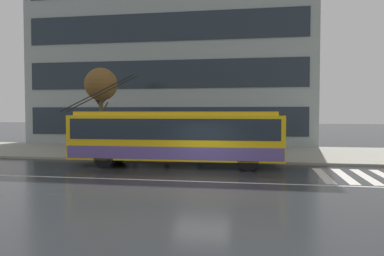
{
  "coord_description": "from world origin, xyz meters",
  "views": [
    {
      "loc": [
        2.53,
        -16.95,
        2.89
      ],
      "look_at": [
        -1.03,
        3.38,
        2.02
      ],
      "focal_mm": 36.34,
      "sensor_mm": 36.0,
      "label": 1
    }
  ],
  "objects": [
    {
      "name": "pedestrian_approaching_curb",
      "position": [
        -1.09,
        6.55,
        1.12
      ],
      "size": [
        0.51,
        0.51,
        1.66
      ],
      "color": "navy",
      "rests_on": "sidewalk_slab"
    },
    {
      "name": "crosswalk_stripe_edge_near",
      "position": [
        5.38,
        1.3,
        0.0
      ],
      "size": [
        0.44,
        4.4,
        0.01
      ],
      "primitive_type": "cube",
      "color": "beige",
      "rests_on": "ground_plane"
    },
    {
      "name": "street_tree_bare",
      "position": [
        -7.87,
        7.43,
        4.65
      ],
      "size": [
        2.18,
        2.25,
        5.66
      ],
      "color": "brown",
      "rests_on": "sidewalk_slab"
    },
    {
      "name": "crosswalk_stripe_center",
      "position": [
        7.18,
        1.3,
        0.0
      ],
      "size": [
        0.44,
        4.4,
        0.01
      ],
      "primitive_type": "cube",
      "color": "beige",
      "rests_on": "ground_plane"
    },
    {
      "name": "trolleybus",
      "position": [
        -1.8,
        2.99,
        1.6
      ],
      "size": [
        11.91,
        2.78,
        4.85
      ],
      "color": "yellow",
      "rests_on": "ground_plane"
    },
    {
      "name": "bus_shelter",
      "position": [
        -3.33,
        6.85,
        2.05
      ],
      "size": [
        4.27,
        1.7,
        2.55
      ],
      "color": "gray",
      "rests_on": "sidewalk_slab"
    },
    {
      "name": "pedestrian_at_shelter",
      "position": [
        -2.96,
        5.29,
        1.7
      ],
      "size": [
        1.02,
        1.02,
        2.01
      ],
      "color": "black",
      "rests_on": "sidewalk_slab"
    },
    {
      "name": "lane_centre_line",
      "position": [
        0.0,
        -1.2,
        0.0
      ],
      "size": [
        72.0,
        0.14,
        0.01
      ],
      "primitive_type": "cube",
      "color": "silver",
      "rests_on": "ground_plane"
    },
    {
      "name": "crosswalk_stripe_inner_a",
      "position": [
        6.28,
        1.3,
        0.0
      ],
      "size": [
        0.44,
        4.4,
        0.01
      ],
      "primitive_type": "cube",
      "color": "beige",
      "rests_on": "ground_plane"
    },
    {
      "name": "pedestrian_walking_past",
      "position": [
        2.34,
        6.02,
        1.13
      ],
      "size": [
        0.51,
        0.51,
        1.67
      ],
      "color": "#4B4546",
      "rests_on": "sidewalk_slab"
    },
    {
      "name": "ground_plane",
      "position": [
        0.0,
        0.0,
        0.0
      ],
      "size": [
        160.0,
        160.0,
        0.0
      ],
      "primitive_type": "plane",
      "color": "#242628"
    },
    {
      "name": "sidewalk_slab",
      "position": [
        0.0,
        9.59,
        0.07
      ],
      "size": [
        80.0,
        10.0,
        0.14
      ],
      "primitive_type": "cube",
      "color": "gray",
      "rests_on": "ground_plane"
    }
  ]
}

